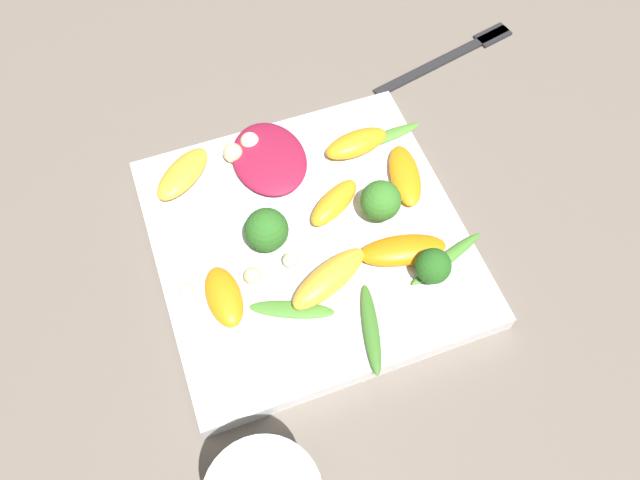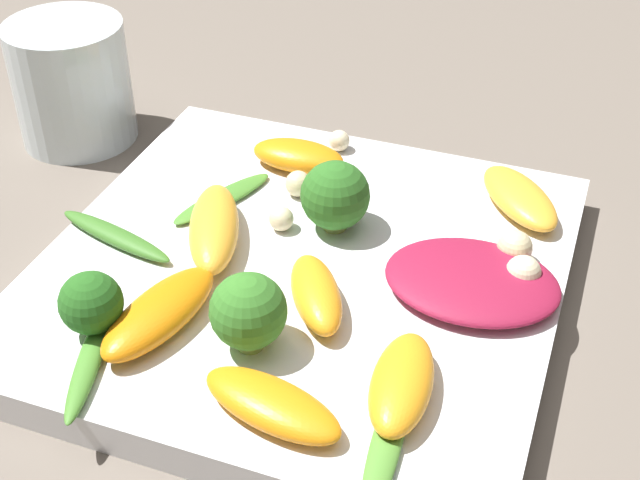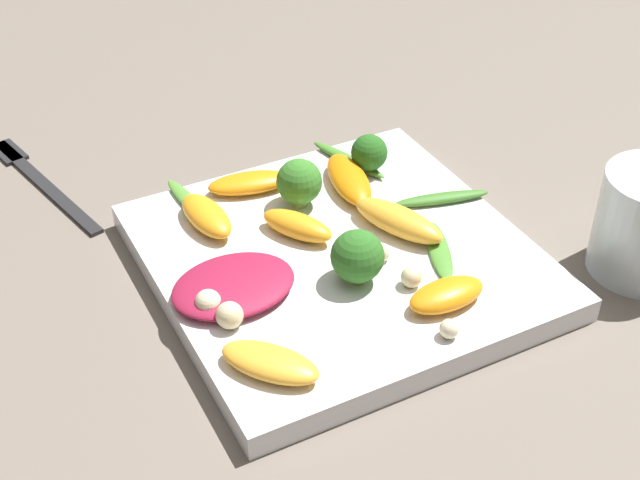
{
  "view_description": "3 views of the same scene",
  "coord_description": "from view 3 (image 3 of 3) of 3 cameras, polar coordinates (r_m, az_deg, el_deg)",
  "views": [
    {
      "loc": [
        -0.27,
        0.09,
        0.5
      ],
      "look_at": [
        -0.02,
        -0.0,
        0.04
      ],
      "focal_mm": 35.0,
      "sensor_mm": 36.0,
      "label": 1
    },
    {
      "loc": [
        0.14,
        -0.35,
        0.32
      ],
      "look_at": [
        0.01,
        -0.01,
        0.04
      ],
      "focal_mm": 50.0,
      "sensor_mm": 36.0,
      "label": 2
    },
    {
      "loc": [
        0.26,
        0.46,
        0.43
      ],
      "look_at": [
        0.01,
        -0.01,
        0.03
      ],
      "focal_mm": 50.0,
      "sensor_mm": 36.0,
      "label": 3
    }
  ],
  "objects": [
    {
      "name": "ground_plane",
      "position": [
        0.68,
        1.26,
        -1.94
      ],
      "size": [
        2.4,
        2.4,
        0.0
      ],
      "primitive_type": "plane",
      "color": "#6B6056"
    },
    {
      "name": "plate",
      "position": [
        0.68,
        1.27,
        -1.3
      ],
      "size": [
        0.27,
        0.27,
        0.02
      ],
      "color": "white",
      "rests_on": "ground_plane"
    },
    {
      "name": "fork",
      "position": [
        0.83,
        -17.87,
        4.08
      ],
      "size": [
        0.06,
        0.18,
        0.01
      ],
      "color": "#262628",
      "rests_on": "ground_plane"
    },
    {
      "name": "radicchio_leaf_0",
      "position": [
        0.63,
        -5.56,
        -2.9
      ],
      "size": [
        0.09,
        0.07,
        0.01
      ],
      "color": "maroon",
      "rests_on": "plate"
    },
    {
      "name": "orange_segment_0",
      "position": [
        0.73,
        -4.51,
        3.67
      ],
      "size": [
        0.07,
        0.04,
        0.01
      ],
      "color": "orange",
      "rests_on": "plate"
    },
    {
      "name": "orange_segment_1",
      "position": [
        0.62,
        8.1,
        -3.49
      ],
      "size": [
        0.06,
        0.03,
        0.02
      ],
      "color": "orange",
      "rests_on": "plate"
    },
    {
      "name": "orange_segment_2",
      "position": [
        0.68,
        -1.46,
        0.93
      ],
      "size": [
        0.05,
        0.06,
        0.02
      ],
      "color": "orange",
      "rests_on": "plate"
    },
    {
      "name": "orange_segment_3",
      "position": [
        0.73,
        1.86,
        3.9
      ],
      "size": [
        0.04,
        0.08,
        0.02
      ],
      "color": "orange",
      "rests_on": "plate"
    },
    {
      "name": "orange_segment_4",
      "position": [
        0.57,
        -3.22,
        -7.83
      ],
      "size": [
        0.07,
        0.07,
        0.02
      ],
      "color": "#FCAD33",
      "rests_on": "plate"
    },
    {
      "name": "orange_segment_5",
      "position": [
        0.69,
        4.88,
        1.41
      ],
      "size": [
        0.06,
        0.08,
        0.02
      ],
      "color": "#FCAD33",
      "rests_on": "plate"
    },
    {
      "name": "orange_segment_6",
      "position": [
        0.69,
        -7.28,
        1.55
      ],
      "size": [
        0.03,
        0.07,
        0.02
      ],
      "color": "orange",
      "rests_on": "plate"
    },
    {
      "name": "broccoli_floret_0",
      "position": [
        0.7,
        -1.56,
        3.65
      ],
      "size": [
        0.04,
        0.04,
        0.04
      ],
      "color": "#7A9E51",
      "rests_on": "plate"
    },
    {
      "name": "broccoli_floret_1",
      "position": [
        0.75,
        3.17,
        5.58
      ],
      "size": [
        0.03,
        0.03,
        0.03
      ],
      "color": "#7A9E51",
      "rests_on": "plate"
    },
    {
      "name": "broccoli_floret_2",
      "position": [
        0.63,
        2.41,
        -1.08
      ],
      "size": [
        0.04,
        0.04,
        0.04
      ],
      "color": "#7A9E51",
      "rests_on": "plate"
    },
    {
      "name": "arugula_sprig_0",
      "position": [
        0.72,
        -8.24,
        2.28
      ],
      "size": [
        0.02,
        0.08,
        0.01
      ],
      "color": "#518E33",
      "rests_on": "plate"
    },
    {
      "name": "arugula_sprig_1",
      "position": [
        0.67,
        7.65,
        -0.68
      ],
      "size": [
        0.04,
        0.07,
        0.0
      ],
      "color": "#47842D",
      "rests_on": "plate"
    },
    {
      "name": "arugula_sprig_2",
      "position": [
        0.72,
        7.78,
        2.66
      ],
      "size": [
        0.08,
        0.03,
        0.01
      ],
      "color": "#3D7528",
      "rests_on": "plate"
    },
    {
      "name": "arugula_sprig_3",
      "position": [
        0.77,
        1.82,
        5.17
      ],
      "size": [
        0.04,
        0.08,
        0.01
      ],
      "color": "#47842D",
      "rests_on": "plate"
    },
    {
      "name": "macadamia_nut_0",
      "position": [
        0.6,
        -5.81,
        -4.81
      ],
      "size": [
        0.02,
        0.02,
        0.02
      ],
      "color": "beige",
      "rests_on": "plate"
    },
    {
      "name": "macadamia_nut_1",
      "position": [
        0.6,
        8.27,
        -5.65
      ],
      "size": [
        0.01,
        0.01,
        0.01
      ],
      "color": "beige",
      "rests_on": "plate"
    },
    {
      "name": "macadamia_nut_2",
      "position": [
        0.61,
        -7.18,
        -3.98
      ],
      "size": [
        0.02,
        0.02,
        0.02
      ],
      "color": "beige",
      "rests_on": "plate"
    },
    {
      "name": "macadamia_nut_3",
      "position": [
        0.64,
        5.87,
        -2.37
      ],
      "size": [
        0.02,
        0.02,
        0.02
      ],
      "color": "beige",
      "rests_on": "plate"
    },
    {
      "name": "macadamia_nut_4",
      "position": [
        0.66,
        3.96,
        -0.78
      ],
      "size": [
        0.01,
        0.01,
        0.01
      ],
      "color": "beige",
      "rests_on": "plate"
    }
  ]
}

